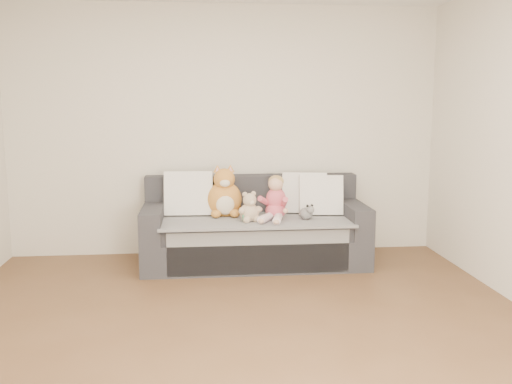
% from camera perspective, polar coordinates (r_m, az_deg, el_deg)
% --- Properties ---
extents(room_shell, '(5.00, 5.00, 5.00)m').
position_cam_1_polar(room_shell, '(3.96, -1.72, 4.46)').
color(room_shell, brown).
rests_on(room_shell, ground).
extents(sofa, '(2.20, 0.94, 0.85)m').
position_cam_1_polar(sofa, '(5.76, -0.19, -4.03)').
color(sofa, '#2D2D32').
rests_on(sofa, ground).
extents(cushion_left, '(0.49, 0.24, 0.46)m').
position_cam_1_polar(cushion_left, '(5.79, -6.75, -0.14)').
color(cushion_left, silver).
rests_on(cushion_left, sofa).
extents(cushion_right_back, '(0.48, 0.28, 0.43)m').
position_cam_1_polar(cushion_right_back, '(5.89, 4.84, -0.08)').
color(cushion_right_back, silver).
rests_on(cushion_right_back, sofa).
extents(cushion_right_front, '(0.45, 0.23, 0.41)m').
position_cam_1_polar(cushion_right_front, '(5.81, 6.49, -0.31)').
color(cushion_right_front, silver).
rests_on(cushion_right_front, sofa).
extents(toddler, '(0.31, 0.44, 0.44)m').
position_cam_1_polar(toddler, '(5.56, 1.92, -0.88)').
color(toddler, '#D6554B').
rests_on(toddler, sofa).
extents(plush_cat, '(0.43, 0.37, 0.54)m').
position_cam_1_polar(plush_cat, '(5.74, -3.16, -0.42)').
color(plush_cat, '#C7832C').
rests_on(plush_cat, sofa).
extents(teddy_bear, '(0.23, 0.18, 0.30)m').
position_cam_1_polar(teddy_bear, '(5.46, -0.65, -1.74)').
color(teddy_bear, tan).
rests_on(teddy_bear, sofa).
extents(plush_cow, '(0.13, 0.19, 0.16)m').
position_cam_1_polar(plush_cow, '(5.59, 5.10, -2.08)').
color(plush_cow, white).
rests_on(plush_cow, sofa).
extents(sippy_cup, '(0.10, 0.08, 0.11)m').
position_cam_1_polar(sippy_cup, '(5.43, -0.88, -2.45)').
color(sippy_cup, '#4B399D').
rests_on(sippy_cup, sofa).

